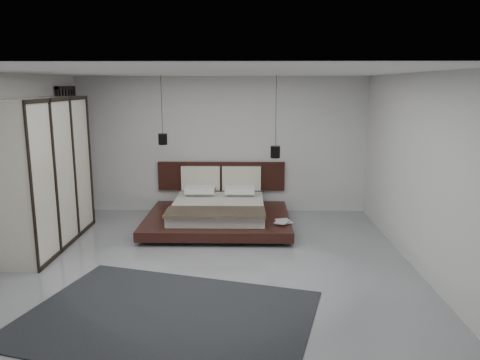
{
  "coord_description": "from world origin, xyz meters",
  "views": [
    {
      "loc": [
        0.56,
        -6.62,
        2.62
      ],
      "look_at": [
        0.42,
        1.2,
        1.03
      ],
      "focal_mm": 35.0,
      "sensor_mm": 36.0,
      "label": 1
    }
  ],
  "objects_px": {
    "lattice_screen": "(70,153)",
    "wardrobe": "(48,173)",
    "bed": "(218,211)",
    "rug": "(167,317)",
    "pendant_left": "(163,139)",
    "pendant_right": "(275,152)"
  },
  "relations": [
    {
      "from": "pendant_left",
      "to": "rug",
      "type": "height_order",
      "value": "pendant_left"
    },
    {
      "from": "lattice_screen",
      "to": "bed",
      "type": "distance_m",
      "value": 3.17
    },
    {
      "from": "lattice_screen",
      "to": "wardrobe",
      "type": "bearing_deg",
      "value": -81.36
    },
    {
      "from": "wardrobe",
      "to": "pendant_left",
      "type": "bearing_deg",
      "value": 43.32
    },
    {
      "from": "bed",
      "to": "wardrobe",
      "type": "height_order",
      "value": "wardrobe"
    },
    {
      "from": "pendant_right",
      "to": "wardrobe",
      "type": "xyz_separation_m",
      "value": [
        -3.78,
        -1.52,
        -0.15
      ]
    },
    {
      "from": "pendant_left",
      "to": "pendant_right",
      "type": "bearing_deg",
      "value": 0.0
    },
    {
      "from": "pendant_right",
      "to": "wardrobe",
      "type": "relative_size",
      "value": 0.63
    },
    {
      "from": "pendant_left",
      "to": "pendant_right",
      "type": "distance_m",
      "value": 2.18
    },
    {
      "from": "lattice_screen",
      "to": "wardrobe",
      "type": "xyz_separation_m",
      "value": [
        0.25,
        -1.66,
        -0.09
      ]
    },
    {
      "from": "bed",
      "to": "wardrobe",
      "type": "relative_size",
      "value": 1.07
    },
    {
      "from": "pendant_left",
      "to": "lattice_screen",
      "type": "bearing_deg",
      "value": 175.89
    },
    {
      "from": "rug",
      "to": "bed",
      "type": "bearing_deg",
      "value": 84.23
    },
    {
      "from": "bed",
      "to": "pendant_left",
      "type": "xyz_separation_m",
      "value": [
        -1.08,
        0.4,
        1.32
      ]
    },
    {
      "from": "rug",
      "to": "wardrobe",
      "type": "bearing_deg",
      "value": 133.13
    },
    {
      "from": "pendant_right",
      "to": "wardrobe",
      "type": "distance_m",
      "value": 4.08
    },
    {
      "from": "lattice_screen",
      "to": "bed",
      "type": "bearing_deg",
      "value": -10.3
    },
    {
      "from": "lattice_screen",
      "to": "pendant_left",
      "type": "distance_m",
      "value": 1.9
    },
    {
      "from": "bed",
      "to": "rug",
      "type": "bearing_deg",
      "value": -95.77
    },
    {
      "from": "wardrobe",
      "to": "rug",
      "type": "relative_size",
      "value": 0.76
    },
    {
      "from": "lattice_screen",
      "to": "pendant_left",
      "type": "bearing_deg",
      "value": -4.11
    },
    {
      "from": "lattice_screen",
      "to": "wardrobe",
      "type": "relative_size",
      "value": 1.05
    }
  ]
}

